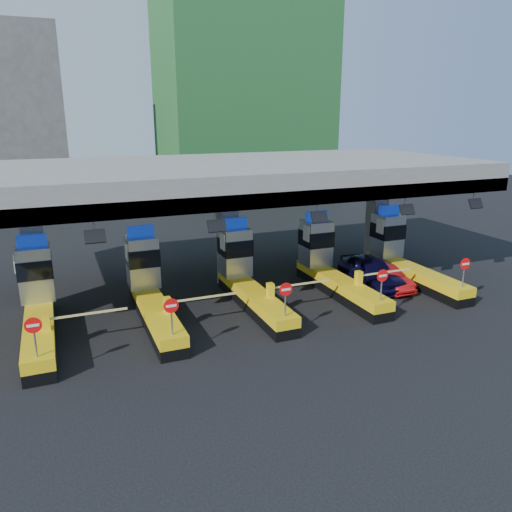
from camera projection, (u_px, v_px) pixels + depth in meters
name	position (u px, v px, depth m)	size (l,w,h in m)	color
ground	(247.00, 302.00, 26.17)	(120.00, 120.00, 0.00)	black
toll_canopy	(227.00, 179.00, 27.04)	(28.00, 12.09, 7.00)	slate
toll_lane_far_left	(38.00, 301.00, 22.40)	(4.43, 8.00, 4.16)	black
toll_lane_left	(149.00, 287.00, 24.22)	(4.43, 8.00, 4.16)	black
toll_lane_center	(245.00, 275.00, 26.04)	(4.43, 8.00, 4.16)	black
toll_lane_right	(329.00, 265.00, 27.85)	(4.43, 8.00, 4.16)	black
toll_lane_far_right	(402.00, 255.00, 29.67)	(4.43, 8.00, 4.16)	black
bg_building_scaffold	(243.00, 71.00, 55.15)	(18.00, 12.00, 28.00)	#1E5926
van	(371.00, 272.00, 28.39)	(2.03, 5.04, 1.72)	black
red_car	(385.00, 277.00, 28.09)	(1.36, 3.90, 1.28)	#B50D0F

